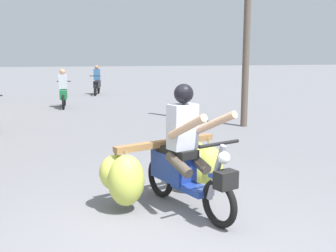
{
  "coord_description": "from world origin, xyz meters",
  "views": [
    {
      "loc": [
        -0.94,
        -3.79,
        1.94
      ],
      "look_at": [
        0.42,
        1.84,
        0.9
      ],
      "focal_mm": 43.37,
      "sensor_mm": 36.0,
      "label": 1
    }
  ],
  "objects_px": {
    "motorbike_main_loaded": "(174,164)",
    "motorbike_distant_ahead_left": "(97,83)",
    "utility_pole": "(247,12)",
    "motorbike_distant_far_ahead": "(63,92)"
  },
  "relations": [
    {
      "from": "motorbike_distant_ahead_left",
      "to": "utility_pole",
      "type": "xyz_separation_m",
      "value": [
        3.27,
        -9.66,
        2.43
      ]
    },
    {
      "from": "motorbike_main_loaded",
      "to": "motorbike_distant_ahead_left",
      "type": "distance_m",
      "value": 14.71
    },
    {
      "from": "motorbike_distant_far_ahead",
      "to": "motorbike_main_loaded",
      "type": "bearing_deg",
      "value": -81.45
    },
    {
      "from": "motorbike_main_loaded",
      "to": "motorbike_distant_far_ahead",
      "type": "bearing_deg",
      "value": 98.55
    },
    {
      "from": "motorbike_distant_ahead_left",
      "to": "utility_pole",
      "type": "bearing_deg",
      "value": -71.31
    },
    {
      "from": "motorbike_distant_ahead_left",
      "to": "utility_pole",
      "type": "relative_size",
      "value": 0.27
    },
    {
      "from": "motorbike_main_loaded",
      "to": "motorbike_distant_far_ahead",
      "type": "height_order",
      "value": "motorbike_main_loaded"
    },
    {
      "from": "motorbike_main_loaded",
      "to": "motorbike_distant_far_ahead",
      "type": "distance_m",
      "value": 10.23
    },
    {
      "from": "utility_pole",
      "to": "motorbike_distant_ahead_left",
      "type": "bearing_deg",
      "value": 108.69
    },
    {
      "from": "motorbike_distant_ahead_left",
      "to": "motorbike_distant_far_ahead",
      "type": "relative_size",
      "value": 0.99
    }
  ]
}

